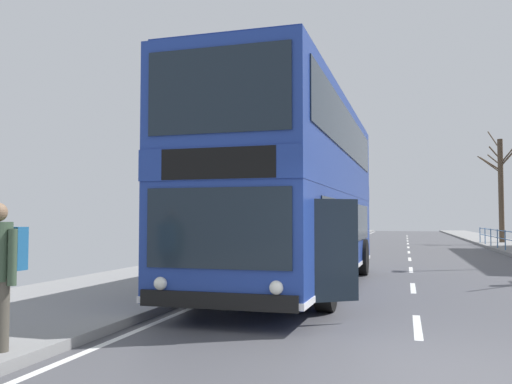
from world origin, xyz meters
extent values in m
cube|color=#49494E|center=(0.00, 0.00, -0.03)|extent=(8.40, 140.00, 0.06)
cube|color=silver|center=(0.00, 2.60, 0.00)|extent=(0.12, 2.00, 0.00)
cube|color=silver|center=(0.00, 7.40, 0.00)|extent=(0.12, 2.00, 0.00)
cube|color=silver|center=(0.00, 12.20, 0.00)|extent=(0.12, 2.00, 0.00)
cube|color=silver|center=(0.00, 17.00, 0.00)|extent=(0.12, 2.00, 0.00)
cube|color=silver|center=(0.00, 21.80, 0.00)|extent=(0.12, 2.00, 0.00)
cube|color=silver|center=(0.00, 26.60, 0.00)|extent=(0.12, 2.00, 0.00)
cube|color=silver|center=(0.00, 31.40, 0.00)|extent=(0.12, 2.00, 0.00)
cube|color=silver|center=(0.00, 36.20, 0.00)|extent=(0.12, 2.00, 0.00)
cube|color=silver|center=(0.00, 41.00, 0.00)|extent=(0.12, 2.00, 0.00)
cube|color=silver|center=(0.00, 45.80, 0.00)|extent=(0.12, 2.00, 0.00)
cube|color=silver|center=(0.00, 50.60, 0.00)|extent=(0.12, 2.00, 0.00)
cube|color=silver|center=(-3.95, 0.00, 0.00)|extent=(0.12, 133.00, 0.00)
cube|color=gray|center=(-4.30, 0.00, 0.07)|extent=(0.20, 140.00, 0.14)
cube|color=navy|center=(-2.67, 6.73, 1.27)|extent=(2.78, 10.68, 1.85)
cube|color=navy|center=(-2.67, 6.73, 2.44)|extent=(2.80, 10.73, 0.48)
cube|color=navy|center=(-2.67, 6.73, 3.53)|extent=(2.78, 10.68, 1.69)
cube|color=navy|center=(-2.67, 6.73, 4.41)|extent=(2.70, 10.36, 0.08)
cube|color=#19232D|center=(-2.79, 1.41, 1.50)|extent=(2.24, 0.08, 1.18)
cube|color=black|center=(-2.79, 1.41, 2.44)|extent=(1.78, 0.07, 0.46)
cube|color=#19232D|center=(-2.79, 1.41, 3.53)|extent=(2.24, 0.08, 1.28)
cube|color=black|center=(-2.79, 1.40, 0.45)|extent=(2.42, 0.13, 0.24)
cube|color=silver|center=(-2.67, 6.73, 0.41)|extent=(2.81, 10.73, 0.10)
cube|color=#19232D|center=(-1.39, 6.97, 1.53)|extent=(0.21, 8.28, 0.96)
cube|color=#19232D|center=(-1.39, 6.70, 3.61)|extent=(0.24, 9.56, 1.01)
cube|color=#19232D|center=(-3.95, 7.03, 1.53)|extent=(0.21, 8.28, 0.96)
cube|color=#19232D|center=(-3.96, 6.76, 3.61)|extent=(0.24, 9.56, 1.01)
sphere|color=white|center=(-1.91, 1.37, 0.67)|extent=(0.20, 0.20, 0.20)
sphere|color=white|center=(-3.68, 1.41, 0.67)|extent=(0.20, 0.20, 0.20)
cube|color=#19232D|center=(-1.22, 2.44, 1.15)|extent=(0.69, 0.48, 1.59)
cube|color=black|center=(-1.55, 2.75, 1.15)|extent=(0.12, 0.90, 1.59)
cylinder|color=black|center=(-1.52, 3.59, 0.52)|extent=(0.32, 1.05, 1.04)
cylinder|color=black|center=(-3.96, 3.65, 0.52)|extent=(0.32, 1.05, 1.04)
cylinder|color=black|center=(-1.38, 10.12, 0.52)|extent=(0.32, 1.05, 1.04)
cylinder|color=black|center=(-3.82, 10.17, 0.52)|extent=(0.32, 1.05, 1.04)
cylinder|color=#386BA8|center=(4.45, 22.31, 0.62)|extent=(0.05, 0.05, 0.96)
cylinder|color=#386BA8|center=(4.45, 24.59, 0.62)|extent=(0.05, 0.05, 0.96)
cylinder|color=#386BA8|center=(4.45, 26.87, 0.62)|extent=(0.05, 0.05, 0.96)
cylinder|color=#386BA8|center=(4.45, 29.14, 0.62)|extent=(0.05, 0.05, 0.96)
cylinder|color=#386BA8|center=(4.45, 31.42, 0.62)|extent=(0.05, 0.05, 0.96)
cylinder|color=#4C473D|center=(-4.55, -0.87, 0.55)|extent=(0.17, 0.17, 0.82)
cylinder|color=#384C38|center=(-4.42, -0.87, 1.20)|extent=(0.10, 0.10, 0.64)
cube|color=#1E598C|center=(-4.63, -0.60, 1.28)|extent=(0.29, 0.19, 0.51)
cylinder|color=#4C3D2D|center=(5.82, 31.87, 3.46)|extent=(0.33, 0.33, 6.65)
cylinder|color=#4C3D2D|center=(5.51, 32.30, 5.50)|extent=(0.72, 0.95, 0.84)
cylinder|color=#4C3D2D|center=(6.29, 31.78, 5.58)|extent=(1.05, 0.31, 1.19)
cylinder|color=#4C3D2D|center=(5.55, 32.46, 6.79)|extent=(0.63, 1.25, 1.41)
cylinder|color=#4C3D2D|center=(5.54, 32.17, 5.94)|extent=(0.68, 0.72, 0.97)
cylinder|color=#4C3D2D|center=(6.35, 31.99, 5.85)|extent=(1.15, 0.34, 1.36)
cylinder|color=#4C3D2D|center=(5.28, 32.52, 5.27)|extent=(1.19, 1.41, 1.09)
cylinder|color=#4C3D2D|center=(5.17, 32.13, 5.19)|extent=(1.36, 0.60, 1.21)
camera|label=1|loc=(-0.16, -6.10, 1.63)|focal=38.37mm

